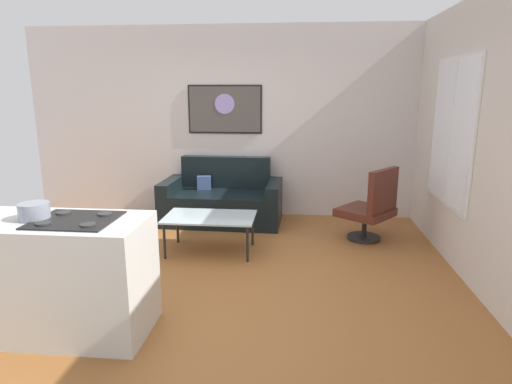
# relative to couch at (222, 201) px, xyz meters

# --- Properties ---
(ground) EXTENTS (6.40, 6.40, 0.04)m
(ground) POSITION_rel_couch_xyz_m (0.18, -1.94, -0.32)
(ground) COLOR #9B5F2E
(back_wall) EXTENTS (6.40, 0.05, 2.80)m
(back_wall) POSITION_rel_couch_xyz_m (0.18, 0.49, 1.10)
(back_wall) COLOR beige
(back_wall) RESTS_ON ground
(right_wall) EXTENTS (0.05, 6.40, 2.80)m
(right_wall) POSITION_rel_couch_xyz_m (2.80, -1.64, 1.10)
(right_wall) COLOR beige
(right_wall) RESTS_ON ground
(couch) EXTENTS (1.71, 0.90, 0.91)m
(couch) POSITION_rel_couch_xyz_m (0.00, 0.00, 0.00)
(couch) COLOR black
(couch) RESTS_ON ground
(coffee_table) EXTENTS (1.05, 0.65, 0.44)m
(coffee_table) POSITION_rel_couch_xyz_m (0.07, -1.21, 0.11)
(coffee_table) COLOR silver
(coffee_table) RESTS_ON ground
(armchair) EXTENTS (0.83, 0.84, 0.95)m
(armchair) POSITION_rel_couch_xyz_m (2.01, -0.64, 0.14)
(armchair) COLOR black
(armchair) RESTS_ON ground
(kitchen_counter) EXTENTS (1.62, 0.69, 0.95)m
(kitchen_counter) POSITION_rel_couch_xyz_m (-0.87, -3.04, 0.16)
(kitchen_counter) COLOR silver
(kitchen_counter) RESTS_ON ground
(mixing_bowl) EXTENTS (0.23, 0.23, 0.13)m
(mixing_bowl) POSITION_rel_couch_xyz_m (-0.90, -3.04, 0.68)
(mixing_bowl) COLOR #8A909D
(mixing_bowl) RESTS_ON kitchen_counter
(wall_painting) EXTENTS (1.10, 0.03, 0.71)m
(wall_painting) POSITION_rel_couch_xyz_m (-0.02, 0.45, 1.30)
(wall_painting) COLOR black
(window) EXTENTS (0.03, 1.33, 1.64)m
(window) POSITION_rel_couch_xyz_m (2.76, -1.04, 1.12)
(window) COLOR silver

